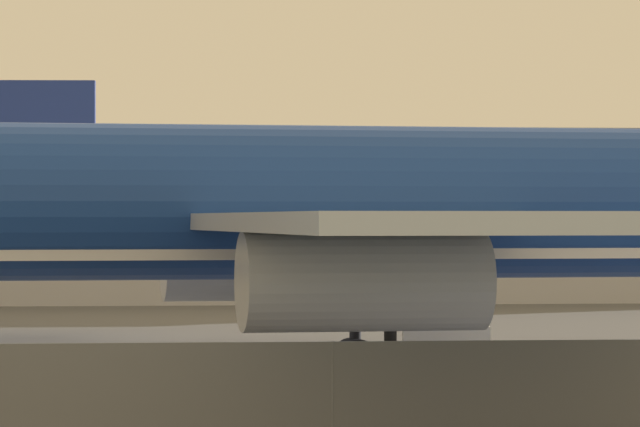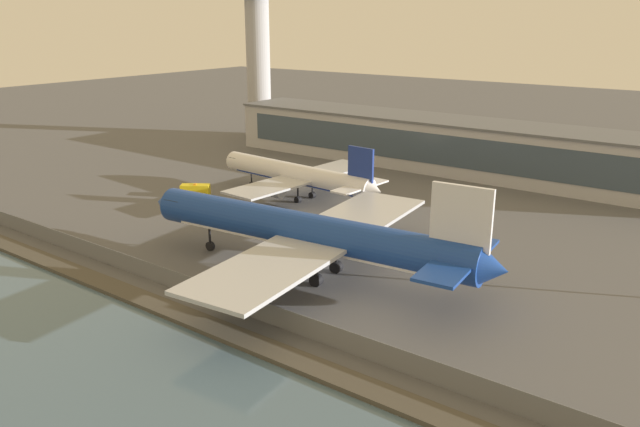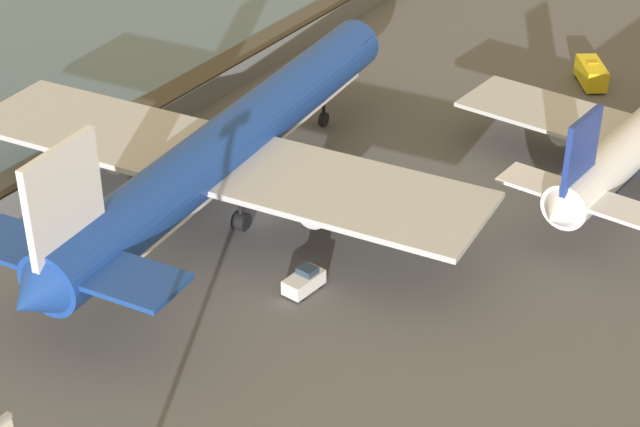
% 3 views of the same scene
% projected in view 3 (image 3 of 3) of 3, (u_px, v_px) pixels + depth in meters
% --- Properties ---
extents(ground_plane, '(500.00, 500.00, 0.00)m').
position_uv_depth(ground_plane, '(259.00, 214.00, 86.50)').
color(ground_plane, '#565659').
extents(shoreline_seawall, '(320.00, 3.00, 0.50)m').
position_uv_depth(shoreline_seawall, '(73.00, 148.00, 95.78)').
color(shoreline_seawall, '#474238').
rests_on(shoreline_seawall, ground).
extents(perimeter_fence, '(280.00, 0.10, 2.39)m').
position_uv_depth(perimeter_fence, '(109.00, 151.00, 93.23)').
color(perimeter_fence, slate).
rests_on(perimeter_fence, ground).
extents(cargo_jet_blue, '(51.33, 44.39, 14.60)m').
position_uv_depth(cargo_jet_blue, '(228.00, 147.00, 84.60)').
color(cargo_jet_blue, '#193D93').
rests_on(cargo_jet_blue, ground).
extents(baggage_tug, '(3.36, 1.95, 1.80)m').
position_uv_depth(baggage_tug, '(304.00, 281.00, 77.04)').
color(baggage_tug, white).
rests_on(baggage_tug, ground).
extents(ops_van, '(5.46, 4.70, 2.48)m').
position_uv_depth(ops_van, '(591.00, 73.00, 107.43)').
color(ops_van, yellow).
rests_on(ops_van, ground).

